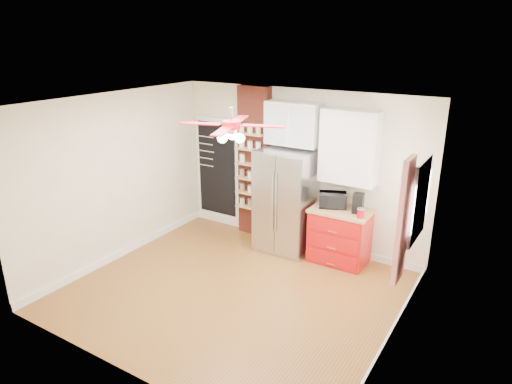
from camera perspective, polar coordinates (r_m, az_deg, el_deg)
The scene contains 21 objects.
floor at distance 6.76m, azimuth -2.74°, elevation -12.28°, with size 4.50×4.50×0.00m, color brown.
ceiling at distance 5.83m, azimuth -3.16°, elevation 11.00°, with size 4.50×4.50×0.00m, color white.
wall_back at distance 7.81m, azimuth 5.41°, elevation 2.90°, with size 4.50×0.02×2.70m, color beige.
wall_front at distance 4.80m, azimuth -16.73°, elevation -8.63°, with size 4.50×0.02×2.70m, color beige.
wall_left at distance 7.61m, azimuth -17.04°, elevation 1.69°, with size 0.02×4.00×2.70m, color beige.
wall_right at distance 5.31m, azimuth 17.60°, elevation -5.94°, with size 0.02×4.00×2.70m, color beige.
chalkboard at distance 8.70m, azimuth -4.82°, elevation 2.91°, with size 0.95×0.05×1.95m.
brick_pillar at distance 8.14m, azimuth -0.21°, elevation 3.66°, with size 0.60×0.16×2.70m, color maroon.
fridge at distance 7.66m, azimuth 3.73°, elevation -1.11°, with size 0.90×0.70×1.75m, color silver.
upper_glass_cabinet at distance 7.49m, azimuth 4.65°, elevation 8.52°, with size 0.90×0.35×0.70m, color white.
red_cabinet at distance 7.50m, azimuth 10.42°, elevation -5.36°, with size 0.94×0.64×0.90m.
upper_shelf_unit at distance 7.19m, azimuth 11.60°, elevation 5.51°, with size 0.90×0.30×1.15m, color white.
window at distance 6.07m, azimuth 19.80°, elevation -1.01°, with size 0.04×0.75×1.05m, color white.
curtain at distance 5.60m, azimuth 17.94°, elevation -3.54°, with size 0.06×0.40×1.55m, color red.
ceiling_fan at distance 5.87m, azimuth -3.11°, elevation 8.34°, with size 1.40×1.40×0.44m.
toaster_oven at distance 7.37m, azimuth 9.56°, elevation -1.00°, with size 0.43×0.29×0.24m, color black.
coffee_maker at distance 7.20m, azimuth 12.65°, elevation -1.38°, with size 0.16×0.18×0.31m, color black.
canister_left at distance 7.04m, azimuth 12.95°, elevation -2.64°, with size 0.10×0.10×0.14m, color #BB0A17.
canister_right at distance 7.21m, azimuth 12.74°, elevation -2.05°, with size 0.11×0.11×0.15m, color #A72009.
pantry_jar_oats at distance 8.11m, azimuth -1.71°, elevation 4.28°, with size 0.10×0.10×0.14m, color beige.
pantry_jar_beans at distance 7.96m, azimuth -0.26°, elevation 3.90°, with size 0.09×0.09×0.12m, color #9C654F.
Camera 1 is at (3.30, -4.74, 3.52)m, focal length 32.00 mm.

